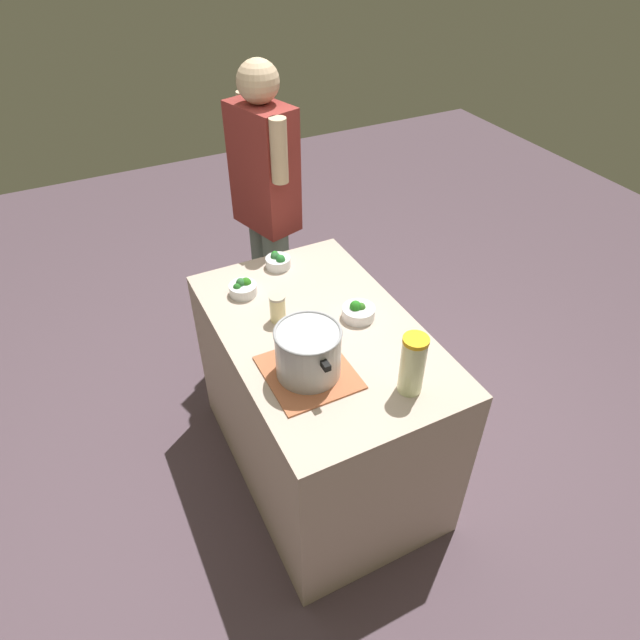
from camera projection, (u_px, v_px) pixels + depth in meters
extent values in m
plane|color=#55434E|center=(320.00, 461.00, 2.83)|extent=(8.00, 8.00, 0.00)
cube|color=#BEA797|center=(320.00, 402.00, 2.55)|extent=(1.23, 0.77, 0.88)
cube|color=#B86541|center=(309.00, 372.00, 2.08)|extent=(0.34, 0.32, 0.01)
cylinder|color=#B7B7BC|center=(308.00, 353.00, 2.01)|extent=(0.24, 0.24, 0.19)
torus|color=#99999E|center=(308.00, 333.00, 1.95)|extent=(0.25, 0.25, 0.01)
cube|color=black|center=(326.00, 366.00, 1.88)|extent=(0.04, 0.02, 0.02)
cube|color=black|center=(292.00, 320.00, 2.07)|extent=(0.04, 0.02, 0.02)
cylinder|color=beige|center=(412.00, 366.00, 1.94)|extent=(0.09, 0.09, 0.23)
cylinder|color=#ECAE15|center=(416.00, 340.00, 1.87)|extent=(0.09, 0.09, 0.02)
ellipsoid|color=yellow|center=(410.00, 364.00, 1.95)|extent=(0.04, 0.04, 0.01)
cylinder|color=beige|center=(278.00, 309.00, 2.29)|extent=(0.07, 0.07, 0.11)
cylinder|color=#B2AD99|center=(277.00, 297.00, 2.25)|extent=(0.07, 0.07, 0.01)
cylinder|color=silver|center=(278.00, 262.00, 2.62)|extent=(0.12, 0.12, 0.05)
ellipsoid|color=#248124|center=(275.00, 255.00, 2.62)|extent=(0.04, 0.04, 0.04)
ellipsoid|color=#2B6330|center=(275.00, 258.00, 2.61)|extent=(0.05, 0.05, 0.06)
ellipsoid|color=#277631|center=(281.00, 260.00, 2.59)|extent=(0.04, 0.04, 0.05)
cylinder|color=silver|center=(243.00, 289.00, 2.45)|extent=(0.12, 0.12, 0.05)
ellipsoid|color=#236822|center=(237.00, 288.00, 2.43)|extent=(0.04, 0.04, 0.04)
ellipsoid|color=#2F6C34|center=(241.00, 283.00, 2.44)|extent=(0.04, 0.04, 0.05)
ellipsoid|color=#2B731A|center=(246.00, 283.00, 2.45)|extent=(0.05, 0.05, 0.06)
cylinder|color=silver|center=(358.00, 312.00, 2.32)|extent=(0.14, 0.14, 0.05)
ellipsoid|color=#267E20|center=(355.00, 307.00, 2.30)|extent=(0.05, 0.05, 0.06)
ellipsoid|color=#367424|center=(361.00, 308.00, 2.31)|extent=(0.04, 0.04, 0.05)
cylinder|color=slate|center=(279.00, 299.00, 3.18)|extent=(0.14, 0.14, 0.87)
cylinder|color=slate|center=(266.00, 281.00, 3.32)|extent=(0.14, 0.14, 0.87)
cube|color=maroon|center=(264.00, 168.00, 2.77)|extent=(0.38, 0.29, 0.63)
sphere|color=#D2B28D|center=(258.00, 81.00, 2.51)|extent=(0.20, 0.20, 0.20)
cylinder|color=#D2B28D|center=(279.00, 151.00, 2.53)|extent=(0.08, 0.08, 0.30)
cylinder|color=#D2B28D|center=(246.00, 122.00, 2.82)|extent=(0.08, 0.08, 0.30)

